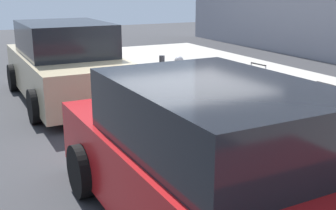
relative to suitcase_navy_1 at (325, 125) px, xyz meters
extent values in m
plane|color=#333335|center=(2.43, 0.89, -0.47)|extent=(40.00, 40.00, 0.00)
cube|color=#ADA89E|center=(2.43, -1.61, -0.40)|extent=(18.00, 5.00, 0.14)
cube|color=navy|center=(0.00, 0.00, 0.00)|extent=(0.50, 0.24, 0.66)
cube|color=black|center=(0.00, 0.00, 0.00)|extent=(0.51, 0.05, 0.67)
cylinder|color=gray|center=(0.22, 0.01, 0.46)|extent=(0.02, 0.02, 0.27)
cylinder|color=black|center=(0.00, 0.00, 0.60)|extent=(0.44, 0.03, 0.02)
cylinder|color=black|center=(-0.22, -0.01, -0.31)|extent=(0.04, 0.02, 0.04)
cylinder|color=black|center=(0.22, 0.01, -0.31)|extent=(0.04, 0.02, 0.04)
cube|color=#9EA0A8|center=(0.56, 0.04, 0.03)|extent=(0.51, 0.29, 0.73)
cube|color=black|center=(0.56, 0.04, 0.03)|extent=(0.50, 0.09, 0.75)
cylinder|color=gray|center=(0.35, 0.06, 0.42)|extent=(0.02, 0.02, 0.04)
cylinder|color=gray|center=(0.77, 0.02, 0.42)|extent=(0.02, 0.02, 0.04)
cylinder|color=black|center=(0.56, 0.04, 0.44)|extent=(0.43, 0.06, 0.02)
cylinder|color=black|center=(0.34, 0.06, -0.31)|extent=(0.05, 0.02, 0.04)
cylinder|color=black|center=(0.78, 0.02, -0.31)|extent=(0.05, 0.02, 0.04)
cube|color=#59601E|center=(1.08, 0.00, -0.07)|extent=(0.42, 0.24, 0.52)
cube|color=black|center=(1.08, 0.00, -0.07)|extent=(0.42, 0.07, 0.53)
cylinder|color=gray|center=(0.91, 0.01, 0.33)|extent=(0.02, 0.02, 0.28)
cylinder|color=gray|center=(1.26, -0.01, 0.33)|extent=(0.02, 0.02, 0.28)
cylinder|color=black|center=(1.08, 0.00, 0.47)|extent=(0.35, 0.05, 0.02)
cylinder|color=black|center=(0.90, 0.01, -0.31)|extent=(0.05, 0.02, 0.04)
cylinder|color=black|center=(1.26, -0.01, -0.31)|extent=(0.05, 0.02, 0.04)
cube|color=black|center=(1.57, 0.01, 0.05)|extent=(0.44, 0.24, 0.77)
cube|color=black|center=(1.57, 0.01, 0.05)|extent=(0.43, 0.08, 0.79)
cylinder|color=gray|center=(1.39, -0.01, 0.54)|extent=(0.02, 0.02, 0.20)
cylinder|color=gray|center=(1.75, 0.03, 0.54)|extent=(0.02, 0.02, 0.20)
cylinder|color=black|center=(1.57, 0.01, 0.64)|extent=(0.36, 0.06, 0.02)
cylinder|color=black|center=(1.38, -0.01, -0.31)|extent=(0.05, 0.02, 0.04)
cylinder|color=black|center=(1.75, 0.03, -0.31)|extent=(0.05, 0.02, 0.04)
cube|color=maroon|center=(2.03, 0.00, 0.00)|extent=(0.36, 0.21, 0.66)
cube|color=black|center=(2.03, 0.00, 0.00)|extent=(0.37, 0.04, 0.68)
cylinder|color=gray|center=(1.88, 0.00, 0.43)|extent=(0.02, 0.02, 0.19)
cylinder|color=gray|center=(2.18, 0.01, 0.43)|extent=(0.02, 0.02, 0.19)
cylinder|color=black|center=(2.03, 0.00, 0.52)|extent=(0.30, 0.03, 0.02)
cylinder|color=black|center=(1.87, 0.00, -0.31)|extent=(0.04, 0.02, 0.04)
cylinder|color=black|center=(2.18, 0.01, -0.31)|extent=(0.04, 0.02, 0.04)
cube|color=#0F606B|center=(2.46, -0.01, -0.07)|extent=(0.38, 0.26, 0.53)
cube|color=black|center=(2.46, -0.01, -0.07)|extent=(0.38, 0.06, 0.54)
cylinder|color=gray|center=(2.31, -0.02, 0.21)|extent=(0.02, 0.02, 0.04)
cylinder|color=gray|center=(2.62, -0.01, 0.21)|extent=(0.02, 0.02, 0.04)
cylinder|color=black|center=(2.46, -0.01, 0.23)|extent=(0.31, 0.04, 0.02)
cylinder|color=black|center=(2.30, -0.02, -0.31)|extent=(0.05, 0.02, 0.04)
cylinder|color=black|center=(2.62, -0.01, -0.31)|extent=(0.05, 0.02, 0.04)
cube|color=red|center=(2.92, -0.01, -0.07)|extent=(0.41, 0.24, 0.54)
cube|color=black|center=(2.92, -0.01, -0.07)|extent=(0.40, 0.07, 0.55)
cylinder|color=gray|center=(2.75, -0.02, 0.31)|extent=(0.02, 0.02, 0.21)
cylinder|color=gray|center=(3.08, 0.01, 0.31)|extent=(0.02, 0.02, 0.21)
cylinder|color=black|center=(2.92, -0.01, 0.41)|extent=(0.33, 0.05, 0.02)
cylinder|color=black|center=(2.75, -0.02, -0.31)|extent=(0.05, 0.02, 0.04)
cylinder|color=black|center=(3.09, 0.01, -0.31)|extent=(0.05, 0.02, 0.04)
cube|color=navy|center=(3.41, 0.03, 0.00)|extent=(0.47, 0.24, 0.67)
cube|color=black|center=(3.41, 0.03, 0.00)|extent=(0.47, 0.06, 0.69)
cylinder|color=gray|center=(3.21, 0.03, 0.36)|extent=(0.02, 0.02, 0.04)
cylinder|color=gray|center=(3.61, 0.04, 0.36)|extent=(0.02, 0.02, 0.04)
cylinder|color=black|center=(3.41, 0.03, 0.38)|extent=(0.40, 0.04, 0.02)
cylinder|color=black|center=(3.21, 0.03, -0.31)|extent=(0.04, 0.02, 0.04)
cylinder|color=black|center=(3.62, 0.04, -0.31)|extent=(0.04, 0.02, 0.04)
cylinder|color=#99999E|center=(4.40, 0.06, -0.05)|extent=(0.20, 0.20, 0.57)
sphere|color=#99999E|center=(4.40, 0.06, 0.28)|extent=(0.21, 0.21, 0.21)
cylinder|color=#99999E|center=(4.55, 0.06, -0.02)|extent=(0.09, 0.10, 0.09)
cylinder|color=#99999E|center=(4.25, 0.06, -0.02)|extent=(0.09, 0.10, 0.09)
cylinder|color=#333338|center=(5.00, 0.21, 0.00)|extent=(0.14, 0.14, 0.66)
cube|color=#AD1619|center=(-1.04, 2.58, 0.09)|extent=(4.59, 1.86, 0.77)
cube|color=black|center=(-1.04, 2.58, 0.79)|extent=(2.40, 1.67, 0.63)
cylinder|color=black|center=(0.36, 3.50, -0.15)|extent=(0.64, 0.23, 0.64)
cylinder|color=black|center=(0.39, 1.71, -0.15)|extent=(0.64, 0.23, 0.64)
cube|color=tan|center=(4.90, 2.58, 0.12)|extent=(4.58, 1.90, 0.83)
cube|color=black|center=(4.90, 2.58, 0.88)|extent=(2.39, 1.73, 0.68)
cylinder|color=black|center=(6.31, 3.53, -0.15)|extent=(0.64, 0.23, 0.64)
cylinder|color=black|center=(6.32, 1.65, -0.15)|extent=(0.64, 0.23, 0.64)
cylinder|color=black|center=(3.48, 3.50, -0.15)|extent=(0.64, 0.23, 0.64)
cylinder|color=black|center=(3.49, 1.63, -0.15)|extent=(0.64, 0.23, 0.64)
camera|label=1|loc=(-4.17, 4.65, 1.93)|focal=44.98mm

